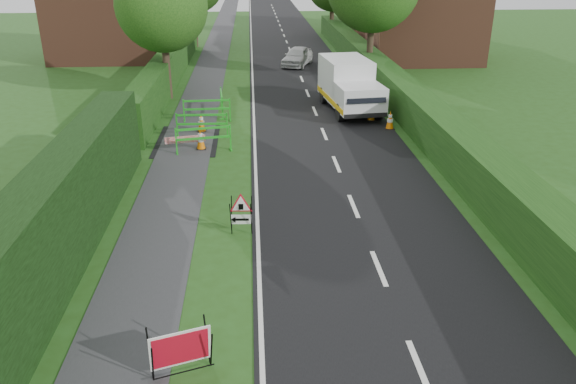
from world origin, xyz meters
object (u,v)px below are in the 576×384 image
works_van (349,84)px  hatchback_car (297,56)px  red_rect_sign (181,349)px  triangle_sign (240,211)px

works_van → hatchback_car: 11.04m
red_rect_sign → works_van: works_van is taller
triangle_sign → works_van: bearing=71.6°
red_rect_sign → triangle_sign: 5.35m
red_rect_sign → works_van: size_ratio=0.23×
triangle_sign → hatchback_car: (3.38, 23.13, -0.09)m
hatchback_car → works_van: bearing=-62.2°
triangle_sign → red_rect_sign: bearing=-97.0°
red_rect_sign → hatchback_car: bearing=63.6°
triangle_sign → hatchback_car: size_ratio=0.28×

